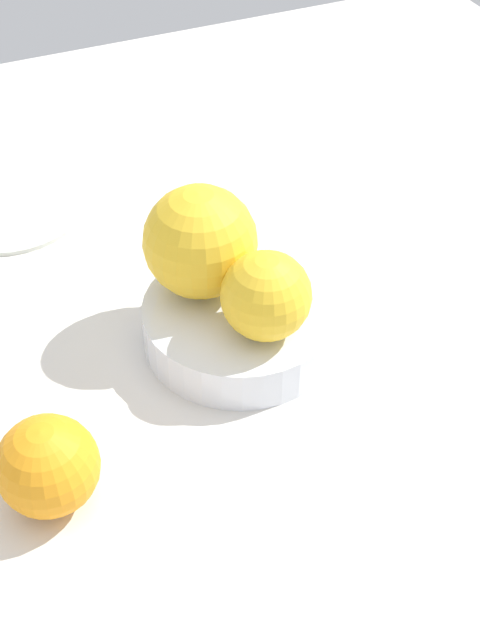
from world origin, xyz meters
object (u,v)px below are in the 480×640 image
object	(u,v)px
fruit_bowl	(240,324)
orange_in_bowl_1	(200,242)
orange_loose_0	(48,466)
side_plate	(10,208)
orange_in_bowl_0	(266,296)

from	to	relation	value
fruit_bowl	orange_in_bowl_1	world-z (taller)	orange_in_bowl_1
fruit_bowl	orange_loose_0	xyz separation A→B (cm)	(17.28, 8.96, 1.69)
fruit_bowl	side_plate	distance (cm)	27.69
orange_in_bowl_0	orange_loose_0	world-z (taller)	orange_in_bowl_0
orange_in_bowl_1	orange_loose_0	xyz separation A→B (cm)	(15.50, 12.36, -4.52)
orange_in_bowl_0	side_plate	world-z (taller)	orange_in_bowl_0
orange_in_bowl_0	orange_loose_0	bearing A→B (deg)	17.94
orange_in_bowl_1	side_plate	distance (cm)	24.97
orange_in_bowl_1	side_plate	bearing A→B (deg)	-62.62
orange_loose_0	side_plate	world-z (taller)	orange_loose_0
orange_in_bowl_1	orange_loose_0	world-z (taller)	orange_in_bowl_1
orange_in_bowl_1	orange_loose_0	distance (cm)	20.33
fruit_bowl	side_plate	bearing A→B (deg)	-62.59
orange_loose_0	orange_in_bowl_1	bearing A→B (deg)	-141.44
orange_in_bowl_0	orange_loose_0	size ratio (longest dim) A/B	0.99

